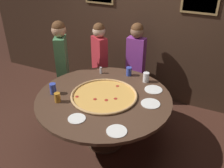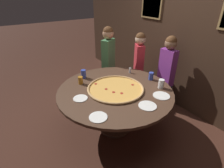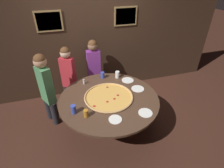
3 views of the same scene
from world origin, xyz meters
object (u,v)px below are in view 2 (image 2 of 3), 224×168
drink_cup_beside_pizza (151,76)px  white_plate_right_side (161,96)px  white_plate_far_back (98,117)px  diner_side_right (139,62)px  drink_cup_centre_back (81,80)px  giant_pizza (116,88)px  diner_centre_back (108,58)px  white_plate_near_front (148,106)px  condiment_shaker (130,70)px  diner_far_right (167,69)px  dining_table (115,96)px  drink_cup_near_right (84,74)px  drink_cup_front_edge (161,84)px  white_plate_beside_cup (80,98)px

drink_cup_beside_pizza → white_plate_right_side: 0.52m
white_plate_far_back → diner_side_right: 1.84m
drink_cup_centre_back → diner_side_right: bearing=96.0°
giant_pizza → white_plate_far_back: giant_pizza is taller
white_plate_far_back → diner_centre_back: diner_centre_back is taller
white_plate_near_front → condiment_shaker: bearing=153.4°
white_plate_right_side → diner_far_right: size_ratio=0.17×
dining_table → drink_cup_centre_back: 0.60m
condiment_shaker → diner_side_right: 0.51m
giant_pizza → diner_far_right: size_ratio=0.61×
diner_side_right → drink_cup_near_right: bearing=119.6°
white_plate_near_front → white_plate_right_side: size_ratio=0.99×
drink_cup_near_right → diner_side_right: bearing=88.8°
white_plate_right_side → condiment_shaker: condiment_shaker is taller
white_plate_far_back → diner_side_right: (-1.02, 1.54, 0.03)m
drink_cup_front_edge → diner_centre_back: (-1.38, -0.05, 0.01)m
drink_cup_centre_back → drink_cup_front_edge: 1.24m
diner_far_right → drink_cup_beside_pizza: bearing=100.0°
condiment_shaker → diner_centre_back: bearing=-178.8°
drink_cup_beside_pizza → condiment_shaker: (-0.40, -0.12, -0.01)m
drink_cup_centre_back → drink_cup_near_right: 0.21m
drink_cup_centre_back → diner_centre_back: 1.06m
giant_pizza → white_plate_beside_cup: bearing=-96.0°
condiment_shaker → drink_cup_front_edge: bearing=3.2°
drink_cup_front_edge → drink_cup_beside_pizza: 0.30m
drink_cup_near_right → diner_side_right: diner_side_right is taller
drink_cup_front_edge → diner_centre_back: bearing=-177.8°
drink_cup_front_edge → diner_side_right: size_ratio=0.10×
giant_pizza → diner_centre_back: bearing=152.4°
drink_cup_near_right → diner_centre_back: bearing=118.0°
dining_table → white_plate_far_back: (0.43, -0.54, 0.12)m
giant_pizza → white_plate_right_side: size_ratio=3.60×
white_plate_near_front → condiment_shaker: condiment_shaker is taller
condiment_shaker → diner_side_right: (-0.26, 0.44, -0.02)m
white_plate_beside_cup → diner_side_right: bearing=109.3°
drink_cup_beside_pizza → white_plate_beside_cup: (-0.12, -1.22, -0.06)m
drink_cup_beside_pizza → diner_side_right: 0.73m
giant_pizza → white_plate_right_side: giant_pizza is taller
condiment_shaker → diner_far_right: (0.32, 0.60, -0.00)m
giant_pizza → white_plate_far_back: (0.43, -0.55, -0.01)m
dining_table → drink_cup_near_right: size_ratio=12.04×
drink_cup_near_right → white_plate_beside_cup: 0.65m
drink_cup_near_right → white_plate_far_back: (1.05, -0.32, -0.07)m
drink_cup_near_right → diner_far_right: bearing=66.3°
dining_table → white_plate_right_side: 0.68m
white_plate_near_front → diner_far_right: size_ratio=0.17×
drink_cup_front_edge → white_plate_beside_cup: drink_cup_front_edge is taller
condiment_shaker → white_plate_right_side: bearing=-8.5°
white_plate_right_side → diner_side_right: diner_side_right is taller
dining_table → diner_far_right: size_ratio=1.24×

